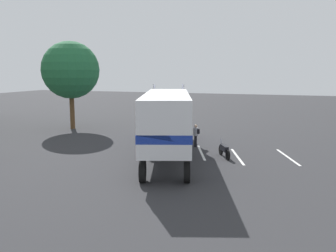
{
  "coord_description": "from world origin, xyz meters",
  "views": [
    {
      "loc": [
        -26.58,
        -9.05,
        5.48
      ],
      "look_at": [
        -2.91,
        -0.89,
        1.6
      ],
      "focal_mm": 38.03,
      "sensor_mm": 36.0,
      "label": 1
    }
  ],
  "objects": [
    {
      "name": "lane_stripe_far",
      "position": [
        -3.0,
        -9.08,
        0.01
      ],
      "size": [
        4.21,
        1.6,
        0.01
      ],
      "primitive_type": "cube",
      "rotation": [
        0.0,
        0.0,
        0.33
      ],
      "color": "silver",
      "rests_on": "ground_plane"
    },
    {
      "name": "lane_stripe_mid",
      "position": [
        -3.92,
        -5.99,
        0.01
      ],
      "size": [
        4.23,
        1.53,
        0.01
      ],
      "primitive_type": "cube",
      "rotation": [
        0.0,
        0.0,
        0.32
      ],
      "color": "silver",
      "rests_on": "ground_plane"
    },
    {
      "name": "semi_truck",
      "position": [
        -5.4,
        -1.69,
        2.52
      ],
      "size": [
        14.22,
        6.78,
        4.5
      ],
      "color": "#193399",
      "rests_on": "ground_plane"
    },
    {
      "name": "tree_left",
      "position": [
        2.38,
        10.63,
        5.56
      ],
      "size": [
        5.37,
        5.37,
        8.26
      ],
      "color": "brown",
      "rests_on": "ground_plane"
    },
    {
      "name": "ground_plane",
      "position": [
        0.0,
        0.0,
        0.0
      ],
      "size": [
        120.0,
        120.0,
        0.0
      ],
      "primitive_type": "plane",
      "color": "#2D2D30"
    },
    {
      "name": "person_bystander",
      "position": [
        -1.79,
        -2.66,
        0.89
      ],
      "size": [
        0.34,
        0.46,
        1.63
      ],
      "color": "black",
      "rests_on": "ground_plane"
    },
    {
      "name": "lane_stripe_near",
      "position": [
        -3.55,
        -3.5,
        0.01
      ],
      "size": [
        4.2,
        1.64,
        0.01
      ],
      "primitive_type": "cube",
      "rotation": [
        0.0,
        0.0,
        0.34
      ],
      "color": "silver",
      "rests_on": "ground_plane"
    },
    {
      "name": "motorcycle",
      "position": [
        -4.44,
        -5.22,
        0.48
      ],
      "size": [
        1.91,
        1.07,
        1.12
      ],
      "color": "black",
      "rests_on": "ground_plane"
    }
  ]
}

